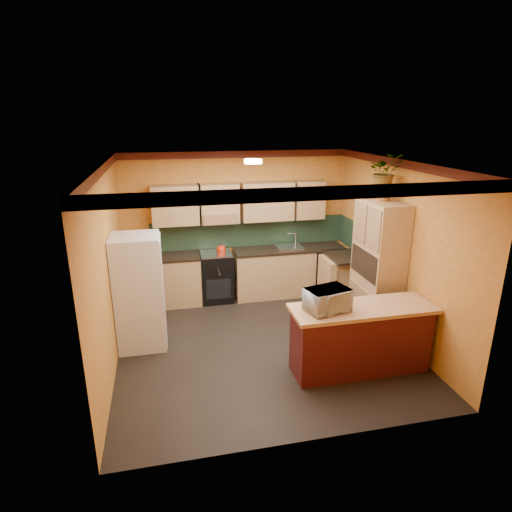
{
  "coord_description": "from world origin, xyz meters",
  "views": [
    {
      "loc": [
        -1.33,
        -5.6,
        3.29
      ],
      "look_at": [
        0.01,
        0.45,
        1.26
      ],
      "focal_mm": 30.0,
      "sensor_mm": 36.0,
      "label": 1
    }
  ],
  "objects_px": {
    "base_cabinets_back": "(249,275)",
    "microwave": "(327,300)",
    "stove": "(216,276)",
    "breakfast_bar": "(360,340)",
    "fridge": "(139,292)",
    "pantry": "(378,268)"
  },
  "relations": [
    {
      "from": "base_cabinets_back",
      "to": "stove",
      "type": "bearing_deg",
      "value": -180.0
    },
    {
      "from": "fridge",
      "to": "microwave",
      "type": "relative_size",
      "value": 3.19
    },
    {
      "from": "stove",
      "to": "microwave",
      "type": "bearing_deg",
      "value": -68.68
    },
    {
      "from": "breakfast_bar",
      "to": "stove",
      "type": "bearing_deg",
      "value": 119.76
    },
    {
      "from": "base_cabinets_back",
      "to": "breakfast_bar",
      "type": "distance_m",
      "value": 2.91
    },
    {
      "from": "base_cabinets_back",
      "to": "fridge",
      "type": "relative_size",
      "value": 2.15
    },
    {
      "from": "fridge",
      "to": "microwave",
      "type": "bearing_deg",
      "value": -29.2
    },
    {
      "from": "microwave",
      "to": "pantry",
      "type": "bearing_deg",
      "value": 24.94
    },
    {
      "from": "base_cabinets_back",
      "to": "breakfast_bar",
      "type": "relative_size",
      "value": 2.03
    },
    {
      "from": "pantry",
      "to": "breakfast_bar",
      "type": "relative_size",
      "value": 1.17
    },
    {
      "from": "pantry",
      "to": "breakfast_bar",
      "type": "xyz_separation_m",
      "value": [
        -0.73,
        -1.01,
        -0.61
      ]
    },
    {
      "from": "base_cabinets_back",
      "to": "pantry",
      "type": "relative_size",
      "value": 1.74
    },
    {
      "from": "base_cabinets_back",
      "to": "microwave",
      "type": "distance_m",
      "value": 2.86
    },
    {
      "from": "pantry",
      "to": "microwave",
      "type": "relative_size",
      "value": 3.94
    },
    {
      "from": "base_cabinets_back",
      "to": "microwave",
      "type": "xyz_separation_m",
      "value": [
        0.45,
        -2.75,
        0.64
      ]
    },
    {
      "from": "stove",
      "to": "breakfast_bar",
      "type": "relative_size",
      "value": 0.51
    },
    {
      "from": "breakfast_bar",
      "to": "pantry",
      "type": "bearing_deg",
      "value": 54.25
    },
    {
      "from": "microwave",
      "to": "breakfast_bar",
      "type": "bearing_deg",
      "value": -14.5
    },
    {
      "from": "base_cabinets_back",
      "to": "pantry",
      "type": "distance_m",
      "value": 2.49
    },
    {
      "from": "stove",
      "to": "fridge",
      "type": "bearing_deg",
      "value": -132.44
    },
    {
      "from": "stove",
      "to": "fridge",
      "type": "distance_m",
      "value": 1.97
    },
    {
      "from": "base_cabinets_back",
      "to": "breakfast_bar",
      "type": "xyz_separation_m",
      "value": [
        0.95,
        -2.75,
        0.0
      ]
    }
  ]
}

